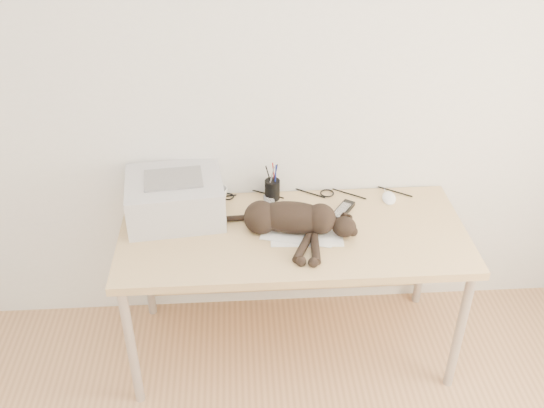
{
  "coord_description": "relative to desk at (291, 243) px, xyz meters",
  "views": [
    {
      "loc": [
        -0.24,
        -0.86,
        2.38
      ],
      "look_at": [
        -0.1,
        1.34,
        0.93
      ],
      "focal_mm": 40.0,
      "sensor_mm": 36.0,
      "label": 1
    }
  ],
  "objects": [
    {
      "name": "wall_back",
      "position": [
        0.0,
        0.27,
        0.69
      ],
      "size": [
        3.5,
        0.0,
        3.5
      ],
      "primitive_type": "plane",
      "rotation": [
        1.57,
        0.0,
        0.0
      ],
      "color": "white",
      "rests_on": "floor"
    },
    {
      "name": "desk",
      "position": [
        0.0,
        0.0,
        0.0
      ],
      "size": [
        1.6,
        0.7,
        0.74
      ],
      "color": "tan",
      "rests_on": "floor"
    },
    {
      "name": "printer",
      "position": [
        -0.54,
        0.08,
        0.23
      ],
      "size": [
        0.48,
        0.42,
        0.21
      ],
      "color": "#B7B7BD",
      "rests_on": "desk"
    },
    {
      "name": "papers",
      "position": [
        0.04,
        -0.08,
        0.14
      ],
      "size": [
        0.39,
        0.31,
        0.01
      ],
      "color": "white",
      "rests_on": "desk"
    },
    {
      "name": "cat",
      "position": [
        -0.03,
        -0.09,
        0.2
      ],
      "size": [
        0.68,
        0.4,
        0.16
      ],
      "rotation": [
        0.0,
        0.0,
        -0.2
      ],
      "color": "black",
      "rests_on": "desk"
    },
    {
      "name": "mug",
      "position": [
        -0.35,
        0.16,
        0.18
      ],
      "size": [
        0.14,
        0.14,
        0.1
      ],
      "primitive_type": "imported",
      "rotation": [
        0.0,
        0.0,
        0.58
      ],
      "color": "white",
      "rests_on": "desk"
    },
    {
      "name": "pen_cup",
      "position": [
        -0.08,
        0.2,
        0.19
      ],
      "size": [
        0.07,
        0.07,
        0.19
      ],
      "color": "black",
      "rests_on": "desk"
    },
    {
      "name": "remote_grey",
      "position": [
        -0.09,
        0.12,
        0.14
      ],
      "size": [
        0.06,
        0.18,
        0.02
      ],
      "primitive_type": "cube",
      "rotation": [
        0.0,
        0.0,
        0.06
      ],
      "color": "slate",
      "rests_on": "desk"
    },
    {
      "name": "remote_black",
      "position": [
        0.24,
        0.05,
        0.14
      ],
      "size": [
        0.16,
        0.19,
        0.02
      ],
      "primitive_type": "cube",
      "rotation": [
        0.0,
        0.0,
        -0.6
      ],
      "color": "black",
      "rests_on": "desk"
    },
    {
      "name": "mouse",
      "position": [
        0.5,
        0.16,
        0.15
      ],
      "size": [
        0.09,
        0.13,
        0.04
      ],
      "primitive_type": "ellipsoid",
      "rotation": [
        0.0,
        0.0,
        -0.15
      ],
      "color": "white",
      "rests_on": "desk"
    },
    {
      "name": "cable_tangle",
      "position": [
        0.0,
        0.22,
        0.14
      ],
      "size": [
        1.36,
        0.07,
        0.01
      ],
      "primitive_type": null,
      "color": "black",
      "rests_on": "desk"
    }
  ]
}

